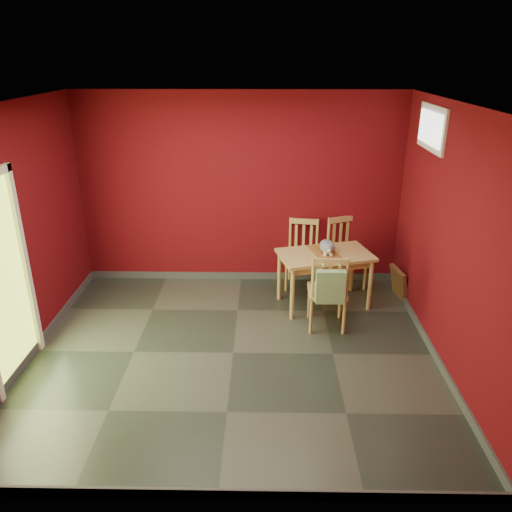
{
  "coord_description": "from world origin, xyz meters",
  "views": [
    {
      "loc": [
        0.34,
        -4.79,
        3.15
      ],
      "look_at": [
        0.25,
        0.45,
        1.0
      ],
      "focal_mm": 35.0,
      "sensor_mm": 36.0,
      "label": 1
    }
  ],
  "objects_px": {
    "cat": "(327,244)",
    "picture_frame": "(399,283)",
    "chair_near": "(328,291)",
    "tote_bag": "(330,287)",
    "chair_far_left": "(302,253)",
    "chair_far_right": "(345,252)",
    "dining_table": "(325,260)"
  },
  "relations": [
    {
      "from": "cat",
      "to": "picture_frame",
      "type": "distance_m",
      "value": 1.21
    },
    {
      "from": "cat",
      "to": "picture_frame",
      "type": "height_order",
      "value": "cat"
    },
    {
      "from": "chair_near",
      "to": "tote_bag",
      "type": "distance_m",
      "value": 0.28
    },
    {
      "from": "chair_far_left",
      "to": "cat",
      "type": "bearing_deg",
      "value": -62.99
    },
    {
      "from": "tote_bag",
      "to": "cat",
      "type": "height_order",
      "value": "cat"
    },
    {
      "from": "chair_far_left",
      "to": "chair_far_right",
      "type": "xyz_separation_m",
      "value": [
        0.61,
        0.01,
        0.02
      ]
    },
    {
      "from": "tote_bag",
      "to": "cat",
      "type": "bearing_deg",
      "value": 86.41
    },
    {
      "from": "chair_far_left",
      "to": "tote_bag",
      "type": "xyz_separation_m",
      "value": [
        0.22,
        -1.45,
        0.17
      ]
    },
    {
      "from": "dining_table",
      "to": "cat",
      "type": "bearing_deg",
      "value": 69.09
    },
    {
      "from": "dining_table",
      "to": "chair_far_right",
      "type": "relative_size",
      "value": 1.32
    },
    {
      "from": "dining_table",
      "to": "chair_far_left",
      "type": "relative_size",
      "value": 1.36
    },
    {
      "from": "dining_table",
      "to": "tote_bag",
      "type": "bearing_deg",
      "value": -92.16
    },
    {
      "from": "picture_frame",
      "to": "dining_table",
      "type": "bearing_deg",
      "value": -168.84
    },
    {
      "from": "chair_far_left",
      "to": "dining_table",
      "type": "bearing_deg",
      "value": -67.57
    },
    {
      "from": "chair_near",
      "to": "picture_frame",
      "type": "bearing_deg",
      "value": 37.09
    },
    {
      "from": "dining_table",
      "to": "cat",
      "type": "height_order",
      "value": "cat"
    },
    {
      "from": "chair_far_left",
      "to": "chair_near",
      "type": "relative_size",
      "value": 0.98
    },
    {
      "from": "dining_table",
      "to": "picture_frame",
      "type": "bearing_deg",
      "value": 11.16
    },
    {
      "from": "chair_near",
      "to": "tote_bag",
      "type": "xyz_separation_m",
      "value": [
        -0.0,
        -0.23,
        0.16
      ]
    },
    {
      "from": "dining_table",
      "to": "chair_near",
      "type": "relative_size",
      "value": 1.34
    },
    {
      "from": "tote_bag",
      "to": "cat",
      "type": "xyz_separation_m",
      "value": [
        0.06,
        0.91,
        0.17
      ]
    },
    {
      "from": "dining_table",
      "to": "chair_near",
      "type": "height_order",
      "value": "chair_near"
    },
    {
      "from": "dining_table",
      "to": "picture_frame",
      "type": "xyz_separation_m",
      "value": [
        1.05,
        0.21,
        -0.43
      ]
    },
    {
      "from": "dining_table",
      "to": "cat",
      "type": "relative_size",
      "value": 3.17
    },
    {
      "from": "chair_far_right",
      "to": "dining_table",
      "type": "bearing_deg",
      "value": -120.55
    },
    {
      "from": "dining_table",
      "to": "chair_far_left",
      "type": "height_order",
      "value": "chair_far_left"
    },
    {
      "from": "chair_far_left",
      "to": "chair_near",
      "type": "distance_m",
      "value": 1.24
    },
    {
      "from": "cat",
      "to": "dining_table",
      "type": "bearing_deg",
      "value": -140.77
    },
    {
      "from": "chair_far_right",
      "to": "tote_bag",
      "type": "height_order",
      "value": "chair_far_right"
    },
    {
      "from": "picture_frame",
      "to": "chair_near",
      "type": "bearing_deg",
      "value": -142.91
    },
    {
      "from": "chair_far_right",
      "to": "tote_bag",
      "type": "bearing_deg",
      "value": -105.13
    },
    {
      "from": "dining_table",
      "to": "picture_frame",
      "type": "relative_size",
      "value": 2.92
    }
  ]
}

